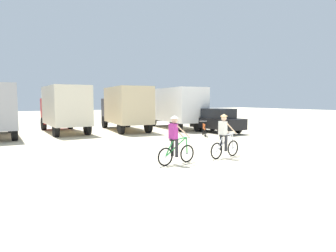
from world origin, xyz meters
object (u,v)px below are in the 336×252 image
object	(u,v)px
box_truck_avon_van	(177,106)
sedan_parked	(217,121)
box_truck_cream_rv	(64,107)
box_truck_tan_camper	(125,106)
cyclist_cowboy_hat	(224,137)
cyclist_orange_shirt	(175,142)
bicycle_spare	(204,130)

from	to	relation	value
box_truck_avon_van	sedan_parked	bearing A→B (deg)	-78.39
box_truck_cream_rv	box_truck_tan_camper	xyz separation A→B (m)	(4.44, -0.80, 0.00)
box_truck_avon_van	cyclist_cowboy_hat	xyz separation A→B (m)	(-4.98, -11.55, -1.03)
cyclist_orange_shirt	cyclist_cowboy_hat	distance (m)	2.39
box_truck_cream_rv	box_truck_tan_camper	bearing A→B (deg)	-10.21
sedan_parked	cyclist_orange_shirt	size ratio (longest dim) A/B	2.36
box_truck_tan_camper	box_truck_avon_van	world-z (taller)	same
bicycle_spare	cyclist_cowboy_hat	bearing A→B (deg)	-121.25
cyclist_orange_shirt	cyclist_cowboy_hat	bearing A→B (deg)	0.51
box_truck_avon_van	cyclist_cowboy_hat	size ratio (longest dim) A/B	3.81
box_truck_tan_camper	sedan_parked	world-z (taller)	box_truck_tan_camper
box_truck_cream_rv	cyclist_orange_shirt	bearing A→B (deg)	-83.89
bicycle_spare	sedan_parked	bearing A→B (deg)	27.47
box_truck_tan_camper	bicycle_spare	bearing A→B (deg)	-61.88
cyclist_orange_shirt	cyclist_cowboy_hat	xyz separation A→B (m)	(2.39, 0.02, 0.00)
box_truck_avon_van	bicycle_spare	distance (m)	5.60
box_truck_avon_van	cyclist_orange_shirt	world-z (taller)	box_truck_avon_van
box_truck_cream_rv	cyclist_cowboy_hat	size ratio (longest dim) A/B	3.73
cyclist_cowboy_hat	sedan_parked	bearing A→B (deg)	51.46
box_truck_avon_van	bicycle_spare	world-z (taller)	box_truck_avon_van
box_truck_avon_van	sedan_parked	size ratio (longest dim) A/B	1.62
box_truck_avon_van	cyclist_cowboy_hat	world-z (taller)	box_truck_avon_van
box_truck_tan_camper	sedan_parked	size ratio (longest dim) A/B	1.62
box_truck_tan_camper	cyclist_orange_shirt	bearing A→B (deg)	-104.01
box_truck_cream_rv	box_truck_tan_camper	distance (m)	4.51
box_truck_cream_rv	sedan_parked	distance (m)	11.20
sedan_parked	cyclist_cowboy_hat	distance (m)	9.38
box_truck_tan_camper	cyclist_cowboy_hat	world-z (taller)	box_truck_tan_camper
box_truck_cream_rv	sedan_parked	bearing A→B (deg)	-30.38
box_truck_tan_camper	box_truck_avon_van	xyz separation A→B (m)	(4.32, -0.63, 0.00)
box_truck_cream_rv	bicycle_spare	size ratio (longest dim) A/B	4.40
box_truck_cream_rv	cyclist_cowboy_hat	xyz separation A→B (m)	(3.78, -12.98, -1.03)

